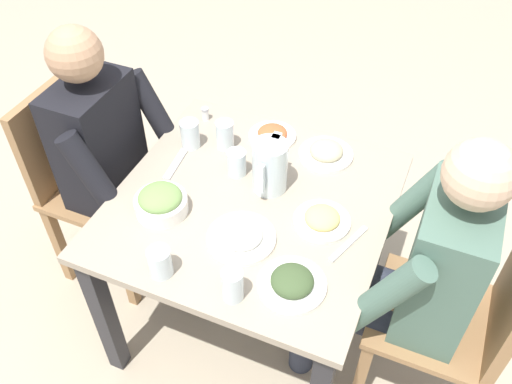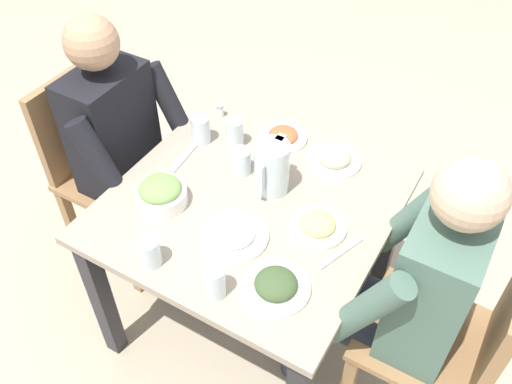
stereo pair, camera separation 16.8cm
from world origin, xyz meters
TOP-DOWN VIEW (x-y plane):
  - ground_plane at (0.00, 0.00)m, footprint 8.00×8.00m
  - dining_table at (0.00, 0.00)m, footprint 0.91×0.91m
  - chair_near at (-0.04, -0.76)m, footprint 0.40×0.40m
  - chair_far at (0.04, 0.76)m, footprint 0.40×0.40m
  - diner_near at (-0.04, -0.55)m, footprint 0.48×0.53m
  - diner_far at (0.04, 0.55)m, footprint 0.48×0.53m
  - water_pitcher at (-0.09, 0.03)m, footprint 0.16×0.12m
  - salad_bowl at (0.16, -0.26)m, footprint 0.18×0.18m
  - plate_dolmas at (0.27, 0.25)m, footprint 0.21×0.21m
  - plate_yoghurt at (0.17, 0.04)m, footprint 0.22×0.22m
  - plate_rice_curry at (-0.34, -0.06)m, footprint 0.18×0.18m
  - plate_beans at (-0.32, 0.16)m, footprint 0.20×0.20m
  - plate_fries at (-0.00, 0.25)m, footprint 0.19×0.19m
  - water_glass_near_left at (-0.18, -0.33)m, footprint 0.07×0.07m
  - water_glass_by_pitcher at (-0.23, -0.21)m, footprint 0.07×0.07m
  - water_glass_center at (0.37, 0.10)m, footprint 0.06×0.06m
  - water_glass_far_right at (-0.11, -0.11)m, footprint 0.07×0.07m
  - water_glass_far_left at (0.38, -0.13)m, footprint 0.07×0.07m
  - salt_shaker at (-0.35, -0.35)m, footprint 0.03×0.03m
  - fork_near at (-0.06, -0.33)m, footprint 0.17×0.04m
  - knife_near at (0.06, 0.36)m, footprint 0.18×0.08m

SIDE VIEW (x-z plane):
  - ground_plane at x=0.00m, z-range 0.00..0.00m
  - chair_near at x=-0.04m, z-range 0.06..0.96m
  - chair_far at x=0.04m, z-range 0.06..0.96m
  - dining_table at x=0.00m, z-range 0.24..0.94m
  - diner_near at x=-0.04m, z-range 0.06..1.25m
  - diner_far at x=0.04m, z-range 0.06..1.25m
  - fork_near at x=-0.06m, z-range 0.70..0.71m
  - knife_near at x=0.06m, z-range 0.70..0.71m
  - plate_rice_curry at x=-0.34m, z-range 0.70..0.74m
  - plate_fries at x=0.00m, z-range 0.69..0.74m
  - plate_beans at x=-0.32m, z-range 0.69..0.75m
  - plate_dolmas at x=0.27m, z-range 0.69..0.75m
  - plate_yoghurt at x=0.17m, z-range 0.69..0.75m
  - salt_shaker at x=-0.35m, z-range 0.70..0.76m
  - salad_bowl at x=0.16m, z-range 0.70..0.79m
  - water_glass_far_right at x=-0.11m, z-range 0.70..0.80m
  - water_glass_far_left at x=0.38m, z-range 0.70..0.80m
  - water_glass_near_left at x=-0.18m, z-range 0.70..0.81m
  - water_glass_center at x=0.37m, z-range 0.70..0.81m
  - water_glass_by_pitcher at x=-0.23m, z-range 0.70..0.81m
  - water_pitcher at x=-0.09m, z-range 0.70..0.89m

